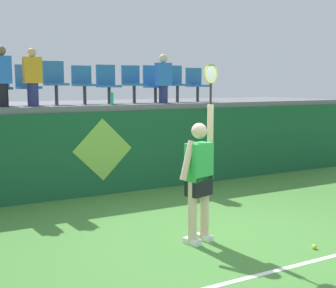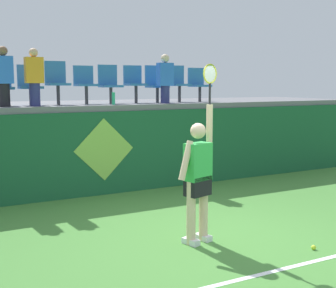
# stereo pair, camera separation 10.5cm
# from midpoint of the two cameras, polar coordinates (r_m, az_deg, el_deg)

# --- Properties ---
(ground_plane) EXTENTS (40.00, 40.00, 0.00)m
(ground_plane) POSITION_cam_midpoint_polar(r_m,az_deg,el_deg) (7.02, 5.69, -11.40)
(ground_plane) COLOR #478438
(court_back_wall) EXTENTS (13.27, 0.20, 1.70)m
(court_back_wall) POSITION_cam_midpoint_polar(r_m,az_deg,el_deg) (9.78, -5.80, -0.91)
(court_back_wall) COLOR #195633
(court_back_wall) RESTS_ON ground_plane
(spectator_platform) EXTENTS (13.27, 3.04, 0.12)m
(spectator_platform) POSITION_cam_midpoint_polar(r_m,az_deg,el_deg) (11.05, -8.89, 4.74)
(spectator_platform) COLOR slate
(spectator_platform) RESTS_ON court_back_wall
(court_baseline_stripe) EXTENTS (11.95, 0.08, 0.01)m
(court_baseline_stripe) POSITION_cam_midpoint_polar(r_m,az_deg,el_deg) (6.05, 13.12, -14.71)
(court_baseline_stripe) COLOR white
(court_baseline_stripe) RESTS_ON ground_plane
(tennis_player) EXTENTS (0.74, 0.35, 2.54)m
(tennis_player) POSITION_cam_midpoint_polar(r_m,az_deg,el_deg) (6.59, 3.36, -3.84)
(tennis_player) COLOR white
(tennis_player) RESTS_ON ground_plane
(tennis_ball) EXTENTS (0.07, 0.07, 0.07)m
(tennis_ball) POSITION_cam_midpoint_polar(r_m,az_deg,el_deg) (6.84, 17.05, -11.92)
(tennis_ball) COLOR #D1E533
(tennis_ball) RESTS_ON ground_plane
(water_bottle) EXTENTS (0.07, 0.07, 0.26)m
(water_bottle) POSITION_cam_midpoint_polar(r_m,az_deg,el_deg) (9.79, -7.18, 5.54)
(water_bottle) COLOR #26B272
(water_bottle) RESTS_ON spectator_platform
(stadium_chair_1) EXTENTS (0.44, 0.42, 0.82)m
(stadium_chair_1) POSITION_cam_midpoint_polar(r_m,az_deg,el_deg) (9.91, -17.08, 7.11)
(stadium_chair_1) COLOR #38383D
(stadium_chair_1) RESTS_ON spectator_platform
(stadium_chair_2) EXTENTS (0.44, 0.42, 0.91)m
(stadium_chair_2) POSITION_cam_midpoint_polar(r_m,az_deg,el_deg) (10.04, -13.96, 7.58)
(stadium_chair_2) COLOR #38383D
(stadium_chair_2) RESTS_ON spectator_platform
(stadium_chair_3) EXTENTS (0.44, 0.42, 0.82)m
(stadium_chair_3) POSITION_cam_midpoint_polar(r_m,az_deg,el_deg) (10.21, -10.61, 7.46)
(stadium_chair_3) COLOR #38383D
(stadium_chair_3) RESTS_ON spectator_platform
(stadium_chair_4) EXTENTS (0.44, 0.42, 0.85)m
(stadium_chair_4) POSITION_cam_midpoint_polar(r_m,az_deg,el_deg) (10.41, -7.69, 7.49)
(stadium_chair_4) COLOR #38383D
(stadium_chair_4) RESTS_ON spectator_platform
(stadium_chair_5) EXTENTS (0.44, 0.42, 0.85)m
(stadium_chair_5) POSITION_cam_midpoint_polar(r_m,az_deg,el_deg) (10.64, -4.63, 7.62)
(stadium_chair_5) COLOR #38383D
(stadium_chair_5) RESTS_ON spectator_platform
(stadium_chair_6) EXTENTS (0.44, 0.42, 0.86)m
(stadium_chair_6) POSITION_cam_midpoint_polar(r_m,az_deg,el_deg) (10.88, -2.03, 7.52)
(stadium_chair_6) COLOR #38383D
(stadium_chair_6) RESTS_ON spectator_platform
(stadium_chair_7) EXTENTS (0.44, 0.42, 0.87)m
(stadium_chair_7) POSITION_cam_midpoint_polar(r_m,az_deg,el_deg) (11.16, 0.69, 7.65)
(stadium_chair_7) COLOR #38383D
(stadium_chair_7) RESTS_ON spectator_platform
(stadium_chair_8) EXTENTS (0.44, 0.42, 0.82)m
(stadium_chair_8) POSITION_cam_midpoint_polar(r_m,az_deg,el_deg) (11.45, 3.19, 7.49)
(stadium_chair_8) COLOR #38383D
(stadium_chair_8) RESTS_ON spectator_platform
(spectator_0) EXTENTS (0.34, 0.20, 1.12)m
(spectator_0) POSITION_cam_midpoint_polar(r_m,az_deg,el_deg) (9.48, -16.54, 7.94)
(spectator_0) COLOR navy
(spectator_0) RESTS_ON spectator_platform
(spectator_1) EXTENTS (0.34, 0.20, 1.14)m
(spectator_1) POSITION_cam_midpoint_polar(r_m,az_deg,el_deg) (9.41, -19.96, 7.90)
(spectator_1) COLOR black
(spectator_1) RESTS_ON spectator_platform
(spectator_2) EXTENTS (0.34, 0.20, 1.09)m
(spectator_2) POSITION_cam_midpoint_polar(r_m,az_deg,el_deg) (10.47, -0.87, 8.08)
(spectator_2) COLOR navy
(spectator_2) RESTS_ON spectator_platform
(wall_signage_mount) EXTENTS (1.27, 0.01, 1.57)m
(wall_signage_mount) POSITION_cam_midpoint_polar(r_m,az_deg,el_deg) (9.66, -8.19, -6.17)
(wall_signage_mount) COLOR #195633
(wall_signage_mount) RESTS_ON ground_plane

